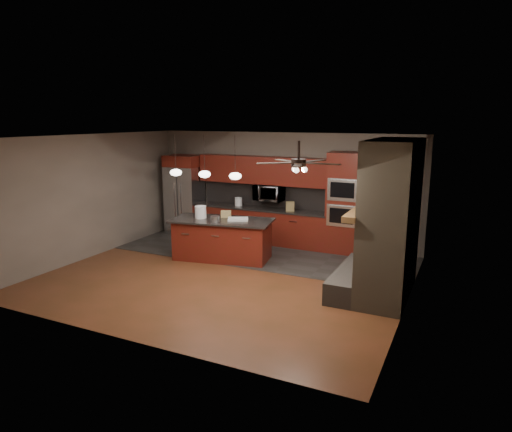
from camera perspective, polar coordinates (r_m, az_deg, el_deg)
The scene contains 22 objects.
ground at distance 9.37m, azimuth -3.70°, elevation -7.52°, with size 7.00×7.00×0.00m, color brown.
ceiling at distance 8.83m, azimuth -3.95°, elevation 9.85°, with size 7.00×6.00×0.02m, color white.
back_wall at distance 11.67m, azimuth 3.39°, elevation 3.51°, with size 7.00×0.02×2.80m, color #73665C.
right_wall at distance 7.93m, azimuth 18.84°, elevation -1.27°, with size 0.02×6.00×2.80m, color #73665C.
left_wall at distance 11.11m, azimuth -19.81°, elevation 2.37°, with size 0.02×6.00×2.80m, color #73665C.
slate_tile_patch at distance 10.89m, azimuth 0.91°, elevation -4.62°, with size 7.00×2.40×0.01m, color #2F2C2A.
fireplace_column at distance 8.40m, azimuth 16.00°, elevation -1.08°, with size 1.30×2.10×2.80m.
back_cabinetry at distance 11.71m, azimuth 0.73°, elevation 1.05°, with size 3.59×0.64×2.20m.
oven_tower at distance 10.89m, azimuth 11.08°, elevation 1.56°, with size 0.80×0.63×2.38m.
microwave at distance 11.56m, azimuth 1.65°, elevation 2.94°, with size 0.73×0.41×0.50m, color silver.
refrigerator at distance 12.67m, azimuth -8.88°, elevation 2.62°, with size 0.93×0.75×2.16m.
kitchen_island at distance 10.37m, azimuth -4.24°, elevation -2.89°, with size 2.40×1.41×0.92m.
white_bucket at distance 10.42m, azimuth -6.94°, elevation 0.49°, with size 0.26×0.26×0.28m, color white.
paint_can at distance 10.03m, azimuth -5.14°, elevation -0.36°, with size 0.19×0.19×0.13m, color #A6A7AB.
paint_tray at distance 10.17m, azimuth -2.26°, elevation -0.39°, with size 0.45×0.31×0.04m, color silver.
cardboard_box at distance 10.48m, azimuth -3.77°, elevation 0.25°, with size 0.23×0.17×0.15m, color #A08852.
counter_bucket at distance 11.93m, azimuth -2.19°, elevation 1.81°, with size 0.19×0.19×0.22m, color white.
counter_box at distance 11.29m, azimuth 4.28°, elevation 1.21°, with size 0.20×0.16×0.23m, color #99814F.
pendant_left at distance 10.37m, azimuth -9.98°, elevation 5.41°, with size 0.26×0.26×0.92m.
pendant_center at distance 9.95m, azimuth -6.44°, elevation 5.24°, with size 0.26×0.26×0.92m.
pendant_right at distance 9.58m, azimuth -2.61°, elevation 5.04°, with size 0.26×0.26×0.92m.
ceiling_fan at distance 7.37m, azimuth 5.35°, elevation 6.70°, with size 1.27×1.33×0.41m.
Camera 1 is at (4.32, -7.69, 3.16)m, focal length 32.00 mm.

